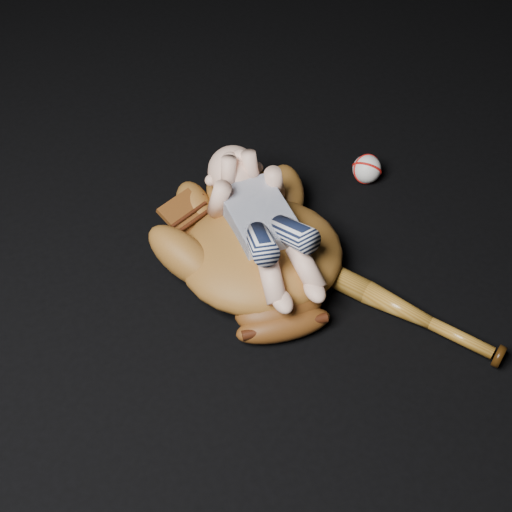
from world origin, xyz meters
The scene contains 4 objects.
baseball_glove centered at (-0.02, 0.01, 0.07)m, with size 0.39×0.45×0.14m, color brown, non-canonical shape.
newborn_baby centered at (-0.01, 0.02, 0.13)m, with size 0.18×0.39×0.16m, color beige, non-canonical shape.
baseball_bat centered at (0.16, -0.14, 0.02)m, with size 0.05×0.49×0.05m, color #97621D, non-canonical shape.
baseball centered at (0.30, 0.19, 0.03)m, with size 0.06×0.06×0.06m, color white.
Camera 1 is at (-0.35, -0.84, 1.08)m, focal length 50.00 mm.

